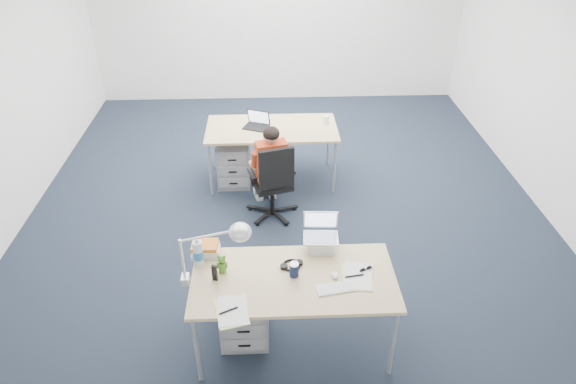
{
  "coord_description": "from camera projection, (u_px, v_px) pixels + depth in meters",
  "views": [
    {
      "loc": [
        -0.19,
        -4.95,
        3.46
      ],
      "look_at": [
        -0.02,
        -0.89,
        0.85
      ],
      "focal_mm": 32.0,
      "sensor_mm": 36.0,
      "label": 1
    }
  ],
  "objects": [
    {
      "name": "floor",
      "position": [
        287.0,
        212.0,
        6.03
      ],
      "size": [
        7.0,
        7.0,
        0.0
      ],
      "primitive_type": "plane",
      "color": "black",
      "rests_on": "ground"
    },
    {
      "name": "room",
      "position": [
        287.0,
        71.0,
        5.11
      ],
      "size": [
        6.02,
        7.02,
        2.8
      ],
      "color": "silver",
      "rests_on": "ground"
    },
    {
      "name": "bear_figurine",
      "position": [
        222.0,
        264.0,
        4.02
      ],
      "size": [
        0.09,
        0.07,
        0.16
      ],
      "primitive_type": null,
      "rotation": [
        0.0,
        0.0,
        -0.11
      ],
      "color": "#31701E",
      "rests_on": "desk_near"
    },
    {
      "name": "book_stack",
      "position": [
        206.0,
        249.0,
        4.22
      ],
      "size": [
        0.24,
        0.19,
        0.1
      ],
      "primitive_type": "cube",
      "rotation": [
        0.0,
        0.0,
        -0.06
      ],
      "color": "silver",
      "rests_on": "desk_near"
    },
    {
      "name": "seated_person",
      "position": [
        269.0,
        167.0,
        5.8
      ],
      "size": [
        0.42,
        0.64,
        1.1
      ],
      "rotation": [
        0.0,
        0.0,
        0.23
      ],
      "color": "#B9391A",
      "rests_on": "ground"
    },
    {
      "name": "water_bottle",
      "position": [
        198.0,
        252.0,
        4.06
      ],
      "size": [
        0.09,
        0.09,
        0.26
      ],
      "primitive_type": "cylinder",
      "rotation": [
        0.0,
        0.0,
        -0.11
      ],
      "color": "silver",
      "rests_on": "desk_near"
    },
    {
      "name": "headphones",
      "position": [
        292.0,
        265.0,
        4.11
      ],
      "size": [
        0.23,
        0.2,
        0.03
      ],
      "primitive_type": null,
      "rotation": [
        0.0,
        0.0,
        0.32
      ],
      "color": "black",
      "rests_on": "desk_near"
    },
    {
      "name": "cordless_phone",
      "position": [
        215.0,
        273.0,
        3.95
      ],
      "size": [
        0.04,
        0.04,
        0.14
      ],
      "primitive_type": "cube",
      "rotation": [
        0.0,
        0.0,
        -0.35
      ],
      "color": "black",
      "rests_on": "desk_near"
    },
    {
      "name": "papers_right",
      "position": [
        357.0,
        277.0,
        4.0
      ],
      "size": [
        0.27,
        0.35,
        0.01
      ],
      "primitive_type": "cube",
      "rotation": [
        0.0,
        0.0,
        -0.15
      ],
      "color": "#EEF78F",
      "rests_on": "desk_near"
    },
    {
      "name": "computer_mouse",
      "position": [
        335.0,
        275.0,
        4.0
      ],
      "size": [
        0.06,
        0.09,
        0.03
      ],
      "primitive_type": "ellipsoid",
      "rotation": [
        0.0,
        0.0,
        0.08
      ],
      "color": "white",
      "rests_on": "desk_near"
    },
    {
      "name": "desk_far",
      "position": [
        272.0,
        131.0,
        6.3
      ],
      "size": [
        1.6,
        0.8,
        0.73
      ],
      "color": "tan",
      "rests_on": "ground"
    },
    {
      "name": "far_cup",
      "position": [
        326.0,
        120.0,
        6.34
      ],
      "size": [
        0.08,
        0.08,
        0.1
      ],
      "primitive_type": "cylinder",
      "rotation": [
        0.0,
        0.0,
        0.09
      ],
      "color": "white",
      "rests_on": "desk_far"
    },
    {
      "name": "far_papers",
      "position": [
        261.0,
        121.0,
        6.42
      ],
      "size": [
        0.26,
        0.31,
        0.01
      ],
      "primitive_type": "cube",
      "rotation": [
        0.0,
        0.0,
        -0.31
      ],
      "color": "white",
      "rests_on": "desk_far"
    },
    {
      "name": "sunglasses",
      "position": [
        366.0,
        270.0,
        4.06
      ],
      "size": [
        0.13,
        0.09,
        0.03
      ],
      "primitive_type": null,
      "rotation": [
        0.0,
        0.0,
        0.41
      ],
      "color": "black",
      "rests_on": "desk_near"
    },
    {
      "name": "drawer_pedestal_near",
      "position": [
        245.0,
        309.0,
        4.34
      ],
      "size": [
        0.4,
        0.5,
        0.55
      ],
      "primitive_type": "cube",
      "color": "#949699",
      "rests_on": "ground"
    },
    {
      "name": "can_koozie",
      "position": [
        294.0,
        270.0,
        3.99
      ],
      "size": [
        0.09,
        0.09,
        0.12
      ],
      "primitive_type": "cylinder",
      "rotation": [
        0.0,
        0.0,
        0.33
      ],
      "color": "#131E3D",
      "rests_on": "desk_near"
    },
    {
      "name": "office_chair",
      "position": [
        273.0,
        196.0,
        5.83
      ],
      "size": [
        0.74,
        0.74,
        0.95
      ],
      "rotation": [
        0.0,
        0.0,
        0.28
      ],
      "color": "black",
      "rests_on": "ground"
    },
    {
      "name": "drawer_pedestal_far",
      "position": [
        234.0,
        162.0,
        6.47
      ],
      "size": [
        0.4,
        0.5,
        0.55
      ],
      "primitive_type": "cube",
      "color": "#949699",
      "rests_on": "ground"
    },
    {
      "name": "papers_left",
      "position": [
        231.0,
        312.0,
        3.69
      ],
      "size": [
        0.26,
        0.34,
        0.01
      ],
      "primitive_type": "cube",
      "rotation": [
        0.0,
        0.0,
        0.15
      ],
      "color": "#EEF78F",
      "rests_on": "desk_near"
    },
    {
      "name": "wireless_keyboard",
      "position": [
        335.0,
        288.0,
        3.89
      ],
      "size": [
        0.3,
        0.17,
        0.01
      ],
      "primitive_type": "cube",
      "rotation": [
        0.0,
        0.0,
        0.17
      ],
      "color": "white",
      "rests_on": "desk_near"
    },
    {
      "name": "silver_laptop",
      "position": [
        321.0,
        234.0,
        4.22
      ],
      "size": [
        0.3,
        0.24,
        0.31
      ],
      "primitive_type": null,
      "rotation": [
        0.0,
        0.0,
        -0.06
      ],
      "color": "silver",
      "rests_on": "desk_near"
    },
    {
      "name": "dark_laptop",
      "position": [
        256.0,
        120.0,
        6.21
      ],
      "size": [
        0.37,
        0.36,
        0.21
      ],
      "primitive_type": null,
      "rotation": [
        0.0,
        0.0,
        -0.38
      ],
      "color": "black",
      "rests_on": "desk_far"
    },
    {
      "name": "desk_lamp",
      "position": [
        205.0,
        254.0,
        3.81
      ],
      "size": [
        0.53,
        0.31,
        0.57
      ],
      "primitive_type": null,
      "rotation": [
        0.0,
        0.0,
        0.29
      ],
      "color": "silver",
      "rests_on": "desk_near"
    },
    {
      "name": "desk_near",
      "position": [
        294.0,
        282.0,
        4.02
      ],
      "size": [
        1.6,
        0.8,
        0.73
      ],
      "color": "tan",
      "rests_on": "ground"
    }
  ]
}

